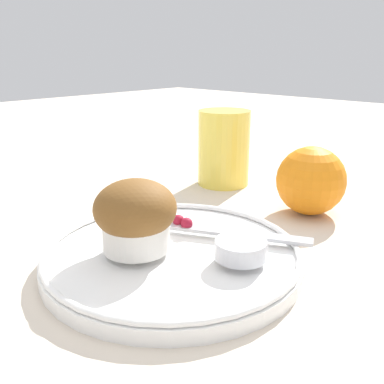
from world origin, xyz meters
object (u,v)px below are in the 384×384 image
at_px(butter_knife, 222,232).
at_px(juice_glass, 224,148).
at_px(orange_fruit, 311,181).
at_px(muffin, 135,215).

distance_m(butter_knife, juice_glass, 0.24).
distance_m(butter_knife, orange_fruit, 0.16).
distance_m(orange_fruit, juice_glass, 0.16).
height_order(butter_knife, orange_fruit, orange_fruit).
xyz_separation_m(orange_fruit, juice_glass, (-0.16, 0.02, 0.01)).
bearing_deg(orange_fruit, muffin, -100.90).
height_order(butter_knife, juice_glass, juice_glass).
bearing_deg(juice_glass, orange_fruit, -8.46).
relative_size(butter_knife, juice_glass, 1.49).
relative_size(butter_knife, orange_fruit, 1.96).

